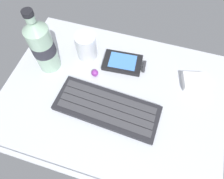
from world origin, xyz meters
TOP-DOWN VIEW (x-y plane):
  - ground_plane at (0.00, -0.23)cm, footprint 64.00×48.00cm
  - keyboard at (-0.17, -4.86)cm, footprint 29.61×12.72cm
  - handheld_device at (0.66, 11.51)cm, footprint 13.20×8.50cm
  - juice_cup at (-11.82, 11.67)cm, footprint 6.40×6.40cm
  - water_bottle at (-21.79, 4.60)cm, footprint 6.73×6.73cm
  - charger_block at (22.46, 10.61)cm, footprint 8.15×7.13cm
  - trackball_mouse at (-7.00, 5.00)cm, footprint 2.20×2.20cm

SIDE VIEW (x-z plane):
  - ground_plane at x=0.00cm, z-range -2.39..0.41cm
  - handheld_device at x=0.66cm, z-range -0.02..1.48cm
  - keyboard at x=-0.17cm, z-range -0.04..1.66cm
  - trackball_mouse at x=-7.00cm, z-range 0.00..2.20cm
  - charger_block at x=22.46cm, z-range 0.00..2.40cm
  - juice_cup at x=-11.82cm, z-range -0.34..8.16cm
  - water_bottle at x=-21.79cm, z-range -1.39..19.41cm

